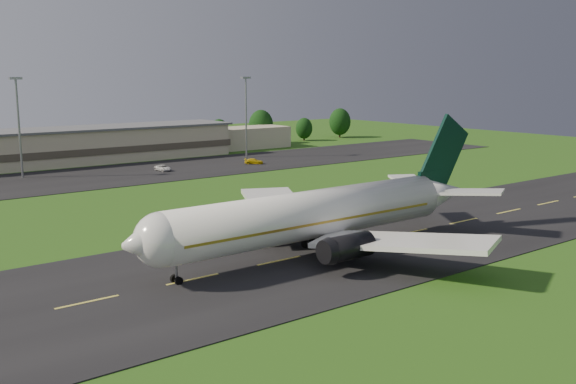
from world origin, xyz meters
TOP-DOWN VIEW (x-y plane):
  - ground at (0.00, 0.00)m, footprint 360.00×360.00m
  - taxiway at (0.00, 0.00)m, footprint 220.00×30.00m
  - apron at (0.00, 72.00)m, footprint 260.00×30.00m
  - airliner at (16.48, 0.00)m, footprint 51.22×42.18m
  - terminal at (6.40, 96.18)m, footprint 145.00×16.00m
  - light_mast_centre at (5.00, 80.00)m, footprint 2.40×1.20m
  - light_mast_east at (60.00, 80.00)m, footprint 2.40×1.20m
  - tree_line at (29.90, 105.91)m, footprint 194.06×9.25m
  - service_vehicle_c at (32.06, 70.98)m, footprint 2.41×4.67m
  - service_vehicle_d at (54.09, 68.02)m, footprint 4.50×4.18m

SIDE VIEW (x-z plane):
  - ground at x=0.00m, z-range 0.00..0.00m
  - taxiway at x=0.00m, z-range 0.00..0.10m
  - apron at x=0.00m, z-range 0.00..0.10m
  - service_vehicle_c at x=32.06m, z-range 0.10..1.36m
  - service_vehicle_d at x=54.09m, z-range 0.10..1.37m
  - terminal at x=6.40m, z-range -0.21..8.19m
  - airliner at x=16.48m, z-range -3.13..12.45m
  - tree_line at x=29.90m, z-range -0.20..10.11m
  - light_mast_centre at x=5.00m, z-range 2.56..22.91m
  - light_mast_east at x=60.00m, z-range 2.56..22.91m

